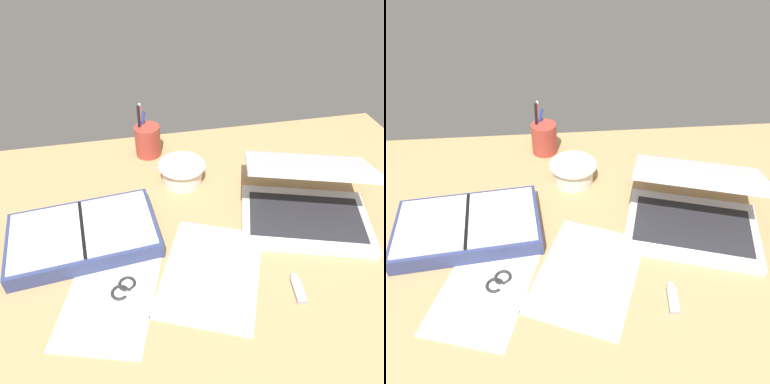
{
  "view_description": "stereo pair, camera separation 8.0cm",
  "coord_description": "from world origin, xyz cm",
  "views": [
    {
      "loc": [
        -18.61,
        -60.62,
        68.34
      ],
      "look_at": [
        -4.43,
        9.4,
        9.0
      ],
      "focal_mm": 35.0,
      "sensor_mm": 36.0,
      "label": 1
    },
    {
      "loc": [
        -10.69,
        -61.76,
        68.34
      ],
      "look_at": [
        -4.43,
        9.4,
        9.0
      ],
      "focal_mm": 35.0,
      "sensor_mm": 36.0,
      "label": 2
    }
  ],
  "objects": [
    {
      "name": "desk_top",
      "position": [
        0.0,
        0.0,
        1.0
      ],
      "size": [
        140.0,
        100.0,
        2.0
      ],
      "primitive_type": "cube",
      "color": "tan",
      "rests_on": "ground"
    },
    {
      "name": "planner",
      "position": [
        -31.47,
        4.68,
        4.15
      ],
      "size": [
        36.0,
        24.19,
        4.5
      ],
      "rotation": [
        0.0,
        0.0,
        0.1
      ],
      "color": "navy",
      "rests_on": "desk_top"
    },
    {
      "name": "bowl",
      "position": [
        -4.6,
        22.98,
        5.44
      ],
      "size": [
        13.31,
        13.31,
        6.24
      ],
      "color": "silver",
      "rests_on": "desk_top"
    },
    {
      "name": "laptop",
      "position": [
        23.53,
        2.94,
        6.92
      ],
      "size": [
        38.61,
        36.93,
        16.37
      ],
      "rotation": [
        0.0,
        0.0,
        -0.31
      ],
      "color": "silver",
      "rests_on": "desk_top"
    },
    {
      "name": "scissors",
      "position": [
        -22.22,
        -11.91,
        2.34
      ],
      "size": [
        11.79,
        10.83,
        0.8
      ],
      "rotation": [
        0.0,
        0.0,
        -0.7
      ],
      "color": "#B7B7BC",
      "rests_on": "desk_top"
    },
    {
      "name": "paper_sheet_beside_planner",
      "position": [
        -26.06,
        -12.29,
        2.08
      ],
      "size": [
        24.69,
        30.21,
        0.16
      ],
      "primitive_type": "cube",
      "rotation": [
        0.0,
        0.0,
        -0.29
      ],
      "color": "silver",
      "rests_on": "desk_top"
    },
    {
      "name": "paper_sheet_front",
      "position": [
        -4.02,
        -10.27,
        2.08
      ],
      "size": [
        29.88,
        33.8,
        0.16
      ],
      "primitive_type": "cube",
      "rotation": [
        0.0,
        0.0,
        -0.4
      ],
      "color": "silver",
      "rests_on": "desk_top"
    },
    {
      "name": "pen_cup",
      "position": [
        -12.49,
        39.02,
        7.04
      ],
      "size": [
        7.84,
        7.84,
        16.51
      ],
      "color": "#9E382D",
      "rests_on": "desk_top"
    },
    {
      "name": "usb_drive",
      "position": [
        12.59,
        -18.79,
        2.5
      ],
      "size": [
        2.81,
        7.35,
        1.0
      ],
      "rotation": [
        0.0,
        0.0,
        -0.14
      ],
      "color": "#99999E",
      "rests_on": "desk_top"
    }
  ]
}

